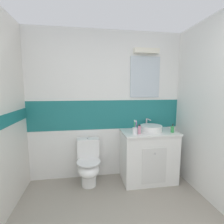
{
  "coord_description": "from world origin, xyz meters",
  "views": [
    {
      "loc": [
        -0.35,
        -0.4,
        1.54
      ],
      "look_at": [
        0.02,
        1.94,
        1.21
      ],
      "focal_mm": 26.57,
      "sensor_mm": 36.0,
      "label": 1
    }
  ],
  "objects_px": {
    "sink_basin": "(151,128)",
    "toothbrush_cup": "(135,130)",
    "toilet": "(89,164)",
    "deodorant_spray_can": "(139,129)",
    "soap_dispenser": "(172,129)"
  },
  "relations": [
    {
      "from": "deodorant_spray_can",
      "to": "toilet",
      "type": "bearing_deg",
      "value": 170.36
    },
    {
      "from": "sink_basin",
      "to": "deodorant_spray_can",
      "type": "xyz_separation_m",
      "value": [
        -0.25,
        -0.14,
        0.02
      ]
    },
    {
      "from": "toilet",
      "to": "deodorant_spray_can",
      "type": "bearing_deg",
      "value": -9.64
    },
    {
      "from": "toilet",
      "to": "sink_basin",
      "type": "bearing_deg",
      "value": 0.42
    },
    {
      "from": "sink_basin",
      "to": "toothbrush_cup",
      "type": "xyz_separation_m",
      "value": [
        -0.33,
        -0.16,
        0.01
      ]
    },
    {
      "from": "sink_basin",
      "to": "soap_dispenser",
      "type": "relative_size",
      "value": 2.84
    },
    {
      "from": "toilet",
      "to": "soap_dispenser",
      "type": "distance_m",
      "value": 1.46
    },
    {
      "from": "toilet",
      "to": "deodorant_spray_can",
      "type": "distance_m",
      "value": 0.98
    },
    {
      "from": "sink_basin",
      "to": "toilet",
      "type": "xyz_separation_m",
      "value": [
        -1.04,
        -0.01,
        -0.55
      ]
    },
    {
      "from": "sink_basin",
      "to": "soap_dispenser",
      "type": "distance_m",
      "value": 0.34
    },
    {
      "from": "soap_dispenser",
      "to": "deodorant_spray_can",
      "type": "height_order",
      "value": "same"
    },
    {
      "from": "toothbrush_cup",
      "to": "soap_dispenser",
      "type": "bearing_deg",
      "value": 0.31
    },
    {
      "from": "sink_basin",
      "to": "toilet",
      "type": "height_order",
      "value": "sink_basin"
    },
    {
      "from": "soap_dispenser",
      "to": "toilet",
      "type": "bearing_deg",
      "value": 173.72
    },
    {
      "from": "toothbrush_cup",
      "to": "soap_dispenser",
      "type": "height_order",
      "value": "toothbrush_cup"
    }
  ]
}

